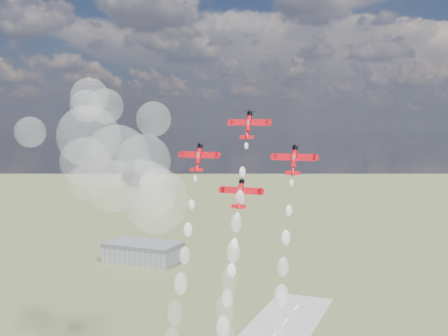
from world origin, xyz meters
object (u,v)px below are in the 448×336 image
plane_slot (240,193)px  hangar (143,252)px  plane_lead (248,125)px  plane_right (294,160)px  plane_left (199,157)px

plane_slot → hangar: bearing=127.9°
plane_lead → hangar: bearing=128.9°
plane_lead → plane_slot: size_ratio=1.00×
plane_right → plane_lead: bearing=167.2°
plane_right → plane_slot: (-13.68, -3.10, -9.06)m
plane_lead → plane_left: 16.69m
plane_slot → plane_right: bearing=12.8°
plane_lead → plane_right: size_ratio=1.00×
plane_right → plane_slot: 16.69m
hangar → plane_right: size_ratio=4.48×
hangar → plane_slot: 232.64m
plane_left → hangar: bearing=125.5°
hangar → plane_lead: 234.09m
hangar → plane_slot: bearing=-52.1°
hangar → plane_left: 225.43m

